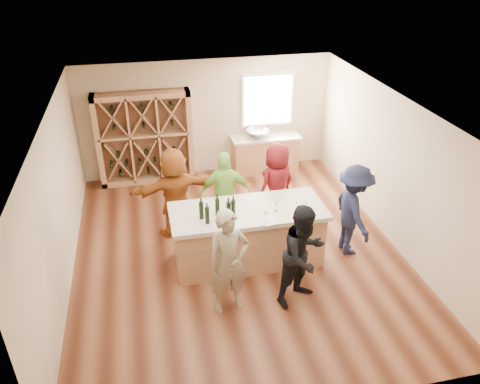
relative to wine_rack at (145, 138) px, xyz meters
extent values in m
cube|color=brown|center=(1.50, -3.27, -1.15)|extent=(6.00, 7.00, 0.10)
cube|color=white|center=(1.50, -3.27, 1.75)|extent=(6.00, 7.00, 0.10)
cube|color=beige|center=(1.50, 0.28, 0.30)|extent=(6.00, 0.10, 2.80)
cube|color=beige|center=(1.50, -6.82, 0.30)|extent=(6.00, 0.10, 2.80)
cube|color=beige|center=(-1.55, -3.27, 0.30)|extent=(0.10, 7.00, 2.80)
cube|color=beige|center=(4.55, -3.27, 0.30)|extent=(0.10, 7.00, 2.80)
cube|color=white|center=(3.00, 0.20, 0.65)|extent=(1.30, 0.06, 1.30)
cube|color=white|center=(3.00, 0.17, 0.65)|extent=(1.18, 0.01, 1.18)
cube|color=#B07C54|center=(0.00, 0.00, 0.00)|extent=(2.20, 0.45, 2.20)
cube|color=#B07C54|center=(2.90, -0.07, -0.67)|extent=(1.60, 0.58, 0.86)
cube|color=#C1B59E|center=(2.90, -0.07, -0.21)|extent=(1.70, 0.62, 0.06)
imported|color=silver|center=(2.70, -0.07, -0.09)|extent=(0.54, 0.54, 0.19)
cylinder|color=silver|center=(2.70, 0.11, -0.03)|extent=(0.02, 0.02, 0.30)
cube|color=#B07C54|center=(1.63, -3.59, -0.60)|extent=(2.60, 1.00, 1.00)
cube|color=#C1B59E|center=(1.63, -3.59, -0.06)|extent=(2.72, 1.12, 0.08)
cylinder|color=black|center=(0.80, -3.70, 0.14)|extent=(0.09, 0.09, 0.31)
cylinder|color=black|center=(0.87, -3.87, 0.13)|extent=(0.09, 0.09, 0.31)
cylinder|color=black|center=(1.08, -3.64, 0.14)|extent=(0.10, 0.10, 0.31)
cylinder|color=black|center=(1.25, -3.80, 0.14)|extent=(0.08, 0.08, 0.32)
cylinder|color=black|center=(1.34, -3.73, 0.13)|extent=(0.09, 0.09, 0.30)
cone|color=white|center=(1.29, -4.03, 0.08)|extent=(0.08, 0.08, 0.19)
cone|color=white|center=(1.83, -4.02, 0.07)|extent=(0.08, 0.08, 0.18)
cone|color=white|center=(2.09, -3.74, 0.08)|extent=(0.09, 0.09, 0.19)
cone|color=white|center=(2.58, -3.86, 0.07)|extent=(0.08, 0.08, 0.18)
cube|color=white|center=(1.32, -3.98, -0.02)|extent=(0.27, 0.32, 0.00)
cube|color=white|center=(1.89, -4.01, -0.02)|extent=(0.27, 0.34, 0.00)
cube|color=white|center=(2.54, -3.98, -0.02)|extent=(0.26, 0.33, 0.00)
imported|color=gray|center=(1.06, -4.75, -0.20)|extent=(0.72, 0.57, 1.80)
imported|color=black|center=(2.25, -4.78, -0.23)|extent=(0.97, 0.80, 1.74)
imported|color=#191E38|center=(3.56, -3.71, -0.22)|extent=(0.54, 1.15, 1.77)
imported|color=#8CC64C|center=(1.42, -2.58, -0.23)|extent=(1.07, 0.63, 1.74)
imported|color=#590F14|center=(2.50, -2.42, -0.23)|extent=(1.00, 0.85, 1.73)
imported|color=#994C19|center=(0.46, -2.39, -0.19)|extent=(1.77, 0.89, 1.83)
camera|label=1|loc=(0.01, -10.35, 4.21)|focal=35.00mm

